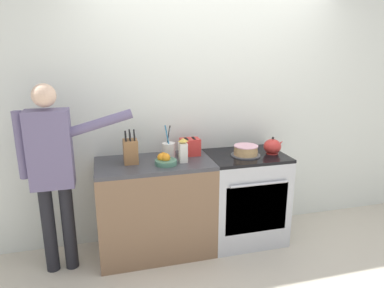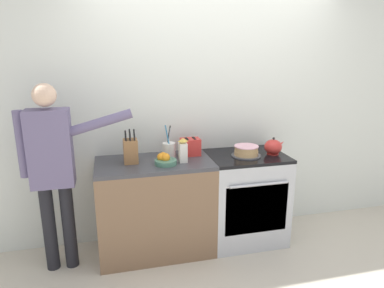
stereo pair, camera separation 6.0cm
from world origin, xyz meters
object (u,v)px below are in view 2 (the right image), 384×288
Objects in this scene: layer_cake at (246,151)px; toaster at (190,147)px; person_baker at (53,163)px; milk_carton at (183,151)px; knife_block at (131,151)px; utensil_crock at (169,149)px; tea_kettle at (273,147)px; stove_range at (245,197)px; fruit_bowl at (165,160)px.

layer_cake is 1.43× the size of toaster.
milk_carton is at bearing 8.95° from person_baker.
knife_block is 0.99× the size of utensil_crock.
toaster is 0.89× the size of milk_carton.
stove_range is at bearing 171.61° from tea_kettle.
person_baker reaches higher than tea_kettle.
stove_range is at bearing -12.84° from toaster.
tea_kettle is at bearing -8.99° from utensil_crock.
person_baker is at bearing -178.81° from layer_cake.
tea_kettle is 1.08m from fruit_bowl.
person_baker is at bearing 179.88° from milk_carton.
layer_cake reaches higher than stove_range.
milk_carton is (-0.11, -0.20, 0.02)m from toaster.
layer_cake is 0.28m from tea_kettle.
person_baker reaches higher than milk_carton.
layer_cake is 1.72m from person_baker.
tea_kettle is at bearing 2.29° from milk_carton.
knife_block is at bearing 17.38° from person_baker.
tea_kettle is (0.26, -0.04, 0.52)m from stove_range.
utensil_crock is 0.19× the size of person_baker.
fruit_bowl is at bearing -177.02° from tea_kettle.
person_baker reaches higher than knife_block.
stove_range is 0.86m from milk_carton.
person_baker is at bearing -169.18° from utensil_crock.
toaster is (-0.79, 0.16, 0.01)m from tea_kettle.
toaster reaches higher than stove_range.
stove_range is at bearing 58.25° from layer_cake.
layer_cake is 1.45× the size of fruit_bowl.
milk_carton is at bearing -120.33° from toaster.
knife_block is at bearing 176.95° from layer_cake.
fruit_bowl is at bearing -173.45° from stove_range.
toaster is at bearing 18.12° from person_baker.
person_baker is (-1.72, -0.04, 0.03)m from layer_cake.
knife_block is at bearing -164.88° from utensil_crock.
knife_block is at bearing 168.19° from milk_carton.
fruit_bowl is (-0.82, -0.09, 0.49)m from stove_range.
milk_carton is at bearing -11.81° from knife_block.
toaster is (0.21, 0.00, 0.01)m from utensil_crock.
stove_range is 4.03× the size of milk_carton.
stove_range is 0.96m from fruit_bowl.
layer_cake is 0.91× the size of utensil_crock.
milk_carton is 1.10m from person_baker.
layer_cake is 0.74m from utensil_crock.
utensil_crock is 1.59× the size of fruit_bowl.
stove_range is 0.50m from layer_cake.
tea_kettle is at bearing -11.41° from toaster.
toaster is at bearing 168.59° from tea_kettle.
person_baker is at bearing -177.64° from stove_range.
fruit_bowl reaches higher than layer_cake.
fruit_bowl is 0.12× the size of person_baker.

